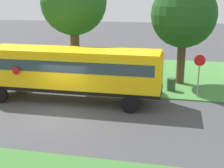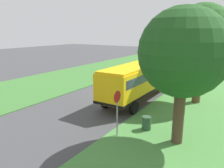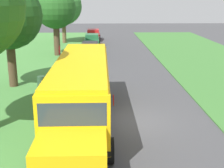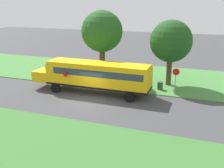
{
  "view_description": "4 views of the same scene",
  "coord_description": "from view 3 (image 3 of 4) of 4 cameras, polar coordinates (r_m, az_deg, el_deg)",
  "views": [
    {
      "loc": [
        14.51,
        6.13,
        6.2
      ],
      "look_at": [
        -0.15,
        2.99,
        1.91
      ],
      "focal_mm": 50.0,
      "sensor_mm": 36.0,
      "label": 1
    },
    {
      "loc": [
        -10.52,
        17.32,
        5.94
      ],
      "look_at": [
        -1.78,
        3.55,
        1.95
      ],
      "focal_mm": 35.0,
      "sensor_mm": 36.0,
      "label": 2
    },
    {
      "loc": [
        -1.59,
        -14.68,
        6.06
      ],
      "look_at": [
        -1.02,
        2.53,
        1.23
      ],
      "focal_mm": 50.0,
      "sensor_mm": 36.0,
      "label": 3
    },
    {
      "loc": [
        20.59,
        9.98,
        8.88
      ],
      "look_at": [
        -0.56,
        2.3,
        1.81
      ],
      "focal_mm": 42.0,
      "sensor_mm": 36.0,
      "label": 4
    }
  ],
  "objects": [
    {
      "name": "oak_tree_roadside_mid",
      "position": [
        21.82,
        -18.73,
        11.92
      ],
      "size": [
        4.5,
        4.5,
        7.16
      ],
      "color": "#4C3826",
      "rests_on": "ground"
    },
    {
      "name": "oak_tree_far_end",
      "position": [
        33.41,
        -10.49,
        13.38
      ],
      "size": [
        4.19,
        4.19,
        7.03
      ],
      "color": "#4C3826",
      "rests_on": "ground"
    },
    {
      "name": "car_black_nearest",
      "position": [
        32.61,
        -4.03,
        6.47
      ],
      "size": [
        2.02,
        4.4,
        1.56
      ],
      "color": "black",
      "rests_on": "ground"
    },
    {
      "name": "car_green_middle",
      "position": [
        39.81,
        -3.66,
        8.14
      ],
      "size": [
        2.02,
        4.4,
        1.56
      ],
      "color": "#236038",
      "rests_on": "ground"
    },
    {
      "name": "car_red_furthest",
      "position": [
        45.7,
        -3.45,
        9.11
      ],
      "size": [
        2.02,
        4.4,
        1.56
      ],
      "color": "#B21E1E",
      "rests_on": "ground"
    },
    {
      "name": "oak_tree_across_road",
      "position": [
        42.51,
        -8.8,
        13.92
      ],
      "size": [
        4.9,
        4.9,
        7.34
      ],
      "color": "brown",
      "rests_on": "ground"
    },
    {
      "name": "ground_plane",
      "position": [
        15.96,
        3.98,
        -6.69
      ],
      "size": [
        120.0,
        120.0,
        0.0
      ],
      "primitive_type": "plane",
      "color": "#424244"
    },
    {
      "name": "school_bus",
      "position": [
        15.09,
        -5.54,
        -0.33
      ],
      "size": [
        2.85,
        12.42,
        3.16
      ],
      "color": "yellow",
      "rests_on": "ground"
    },
    {
      "name": "trash_bin",
      "position": [
        21.64,
        -12.78,
        0.23
      ],
      "size": [
        0.56,
        0.56,
        0.9
      ],
      "primitive_type": "cylinder",
      "color": "#2D4C33",
      "rests_on": "ground"
    },
    {
      "name": "stop_sign",
      "position": [
        22.75,
        -9.5,
        4.48
      ],
      "size": [
        0.08,
        0.68,
        2.74
      ],
      "color": "gray",
      "rests_on": "ground"
    }
  ]
}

